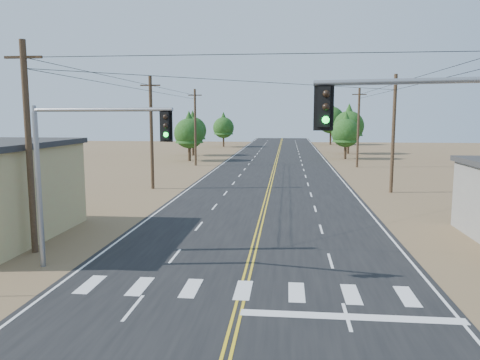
# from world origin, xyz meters

# --- Properties ---
(road) EXTENTS (15.00, 200.00, 0.02)m
(road) POSITION_xyz_m (0.00, 30.00, 0.01)
(road) COLOR black
(road) RESTS_ON ground
(utility_pole_left_near) EXTENTS (1.80, 0.30, 10.00)m
(utility_pole_left_near) POSITION_xyz_m (-10.50, 12.00, 5.12)
(utility_pole_left_near) COLOR #4C3826
(utility_pole_left_near) RESTS_ON ground
(utility_pole_left_mid) EXTENTS (1.80, 0.30, 10.00)m
(utility_pole_left_mid) POSITION_xyz_m (-10.50, 32.00, 5.12)
(utility_pole_left_mid) COLOR #4C3826
(utility_pole_left_mid) RESTS_ON ground
(utility_pole_left_far) EXTENTS (1.80, 0.30, 10.00)m
(utility_pole_left_far) POSITION_xyz_m (-10.50, 52.00, 5.12)
(utility_pole_left_far) COLOR #4C3826
(utility_pole_left_far) RESTS_ON ground
(utility_pole_right_mid) EXTENTS (1.80, 0.30, 10.00)m
(utility_pole_right_mid) POSITION_xyz_m (10.50, 32.00, 5.12)
(utility_pole_right_mid) COLOR #4C3826
(utility_pole_right_mid) RESTS_ON ground
(utility_pole_right_far) EXTENTS (1.80, 0.30, 10.00)m
(utility_pole_right_far) POSITION_xyz_m (10.50, 52.00, 5.12)
(utility_pole_right_far) COLOR #4C3826
(utility_pole_right_far) RESTS_ON ground
(signal_mast_left) EXTENTS (6.33, 1.47, 6.98)m
(signal_mast_left) POSITION_xyz_m (-7.16, 9.66, 4.77)
(signal_mast_left) COLOR gray
(signal_mast_left) RESTS_ON ground
(signal_mast_right) EXTENTS (5.82, 1.41, 7.69)m
(signal_mast_right) POSITION_xyz_m (6.37, 4.33, 5.17)
(signal_mast_right) COLOR gray
(signal_mast_right) RESTS_ON ground
(tree_left_near) EXTENTS (4.38, 4.38, 7.30)m
(tree_left_near) POSITION_xyz_m (-12.65, 58.25, 4.46)
(tree_left_near) COLOR #3F2D1E
(tree_left_near) RESTS_ON ground
(tree_left_mid) EXTENTS (4.48, 4.48, 7.46)m
(tree_left_mid) POSITION_xyz_m (-14.00, 67.53, 4.56)
(tree_left_mid) COLOR #3F2D1E
(tree_left_mid) RESTS_ON ground
(tree_left_far) EXTENTS (4.43, 4.43, 7.38)m
(tree_left_far) POSITION_xyz_m (-11.89, 89.37, 4.51)
(tree_left_far) COLOR #3F2D1E
(tree_left_far) RESTS_ON ground
(tree_right_near) EXTENTS (4.32, 4.32, 7.21)m
(tree_right_near) POSITION_xyz_m (10.38, 63.66, 4.41)
(tree_right_near) COLOR #3F2D1E
(tree_right_near) RESTS_ON ground
(tree_right_mid) EXTENTS (5.22, 5.22, 8.70)m
(tree_right_mid) POSITION_xyz_m (12.05, 73.61, 5.32)
(tree_right_mid) COLOR #3F2D1E
(tree_right_mid) RESTS_ON ground
(tree_right_far) EXTENTS (6.10, 6.10, 10.17)m
(tree_right_far) POSITION_xyz_m (11.33, 99.54, 6.22)
(tree_right_far) COLOR #3F2D1E
(tree_right_far) RESTS_ON ground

